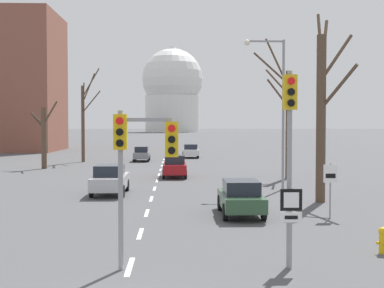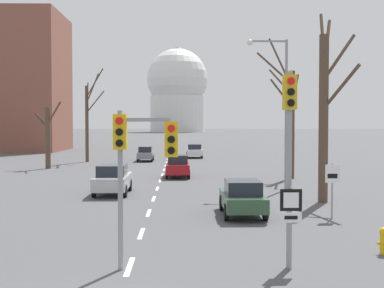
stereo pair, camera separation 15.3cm
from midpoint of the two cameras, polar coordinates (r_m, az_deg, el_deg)
lane_stripe_0 at (r=15.44m, az=-6.95°, el=-12.85°), size 0.16×2.00×0.01m
lane_stripe_1 at (r=19.80m, az=-5.76°, el=-9.48°), size 0.16×2.00×0.01m
lane_stripe_2 at (r=24.22m, az=-5.02°, el=-7.33°), size 0.16×2.00×0.01m
lane_stripe_3 at (r=28.66m, az=-4.52°, el=-5.84°), size 0.16×2.00×0.01m
lane_stripe_4 at (r=33.12m, az=-4.15°, el=-4.76°), size 0.16×2.00×0.01m
lane_stripe_5 at (r=37.58m, az=-3.87°, el=-3.93°), size 0.16×2.00×0.01m
lane_stripe_6 at (r=42.06m, az=-3.65°, el=-3.28°), size 0.16×2.00×0.01m
lane_stripe_7 at (r=46.54m, az=-3.47°, el=-2.75°), size 0.16×2.00×0.01m
lane_stripe_8 at (r=51.02m, az=-3.32°, el=-2.32°), size 0.16×2.00×0.01m
lane_stripe_9 at (r=55.51m, az=-3.20°, el=-1.95°), size 0.16×2.00×0.01m
lane_stripe_10 at (r=60.00m, az=-3.10°, el=-1.64°), size 0.16×2.00×0.01m
traffic_signal_near_right at (r=14.97m, az=10.08°, el=1.30°), size 0.36×0.34×5.45m
traffic_signal_centre_tall at (r=14.58m, az=-5.98°, el=-0.67°), size 1.75×0.34×4.36m
route_sign_post at (r=14.97m, az=10.23°, el=-7.34°), size 0.60×0.08×2.27m
speed_limit_sign at (r=23.23m, az=14.36°, el=-3.88°), size 0.60×0.08×2.34m
fire_hydrant at (r=17.69m, az=19.47°, el=-9.55°), size 0.40×0.34×0.82m
street_lamp_right at (r=32.71m, az=8.85°, el=4.82°), size 2.47×0.36×9.05m
sedan_near_left at (r=39.74m, az=-1.97°, el=-2.38°), size 1.77×3.82×1.67m
sedan_near_right at (r=23.44m, az=5.04°, el=-5.67°), size 1.78×4.17×1.56m
sedan_mid_centre at (r=30.69m, az=-8.88°, el=-3.73°), size 1.88×4.53×1.68m
sedan_far_left at (r=62.61m, az=-0.23°, el=-0.73°), size 1.86×4.11×1.60m
sedan_far_right at (r=57.08m, az=-5.46°, el=-1.05°), size 1.68×3.92×1.58m
bare_tree_left_near at (r=56.78m, az=-11.53°, el=2.77°), size 2.21×2.62×9.63m
bare_tree_right_near at (r=39.53m, az=9.93°, el=3.02°), size 2.79×3.74×10.32m
bare_tree_left_far at (r=49.19m, az=-15.61°, el=0.88°), size 2.81×1.59×6.03m
bare_tree_right_far at (r=28.06m, az=13.57°, el=3.88°), size 2.15×4.88×10.04m
capitol_dome at (r=256.20m, az=-2.12°, el=5.73°), size 28.88×28.88×40.79m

